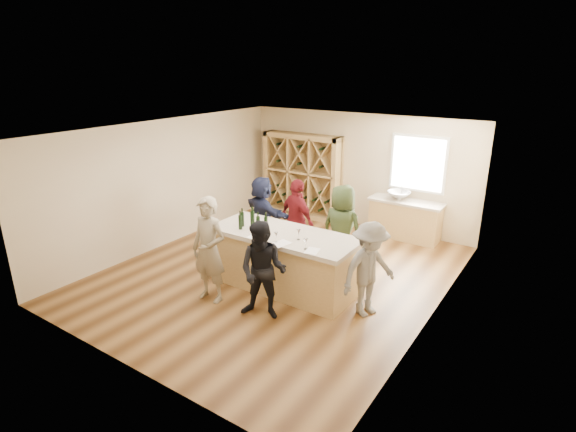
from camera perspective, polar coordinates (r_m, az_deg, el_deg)
The scene contains 33 objects.
floor at distance 8.97m, azimuth -1.25°, elevation -7.50°, with size 6.00×7.00×0.10m, color brown.
ceiling at distance 8.11m, azimuth -1.40°, elevation 11.18°, with size 6.00×7.00×0.10m, color white.
wall_back at distance 11.42m, azimuth 8.99°, elevation 5.83°, with size 6.00×0.10×2.80m, color beige.
wall_front at distance 6.08m, azimuth -21.02°, elevation -7.16°, with size 6.00×0.10×2.80m, color beige.
wall_left at distance 10.42m, azimuth -15.25°, elevation 4.13°, with size 0.10×7.00×2.80m, color beige.
wall_right at distance 7.22m, azimuth 18.96°, elevation -2.77°, with size 0.10×7.00×2.80m, color beige.
window_frame at distance 10.74m, azimuth 16.20°, elevation 6.40°, with size 1.30×0.06×1.30m, color white.
window_pane at distance 10.71m, azimuth 16.14°, elevation 6.37°, with size 1.18×0.01×1.18m, color white.
wine_rack at distance 11.94m, azimuth 1.79°, elevation 5.14°, with size 2.20×0.45×2.20m, color tan.
back_counter_base at distance 10.87m, azimuth 14.63°, elevation -0.55°, with size 1.60×0.58×0.86m, color tan.
back_counter_top at distance 10.74m, azimuth 14.83°, elevation 1.76°, with size 1.70×0.62×0.06m, color #BFB29D.
sink at distance 10.76m, azimuth 13.88°, elevation 2.57°, with size 0.54×0.54×0.19m, color silver.
faucet at distance 10.91m, azimuth 14.23°, elevation 3.07°, with size 0.02×0.02×0.30m, color silver.
tasting_counter_base at distance 8.19m, azimuth -0.55°, elevation -5.93°, with size 2.60×1.00×1.00m, color tan.
tasting_counter_top at distance 7.98m, azimuth -0.57°, elevation -2.41°, with size 2.72×1.12×0.08m, color #BFB29D.
wine_bottle_a at distance 8.28m, azimuth -5.82°, elevation -0.41°, with size 0.07×0.07×0.27m, color black.
wine_bottle_b at distance 8.13m, azimuth -6.08°, elevation -0.79°, with size 0.07×0.07×0.27m, color black.
wine_bottle_c at distance 8.15m, azimuth -4.53°, elevation -0.48°, with size 0.08×0.08×0.32m, color black.
wine_bottle_d at distance 7.99m, azimuth -3.81°, elevation -1.02°, with size 0.07×0.07×0.28m, color black.
wine_bottle_e at distance 7.99m, azimuth -2.83°, elevation -1.03°, with size 0.07×0.07×0.28m, color black.
wine_glass_a at distance 7.79m, azimuth -4.12°, elevation -2.01°, with size 0.06×0.06×0.17m, color white.
wine_glass_b at distance 7.52m, azimuth -1.51°, elevation -2.73°, with size 0.07×0.07×0.17m, color white.
wine_glass_c at distance 7.25m, azimuth 2.26°, elevation -3.56°, with size 0.07×0.07×0.18m, color white.
wine_glass_d at distance 7.63m, azimuth 1.35°, elevation -2.35°, with size 0.07×0.07×0.19m, color white.
tasting_menu_a at distance 7.84m, azimuth -4.04°, elevation -2.53°, with size 0.22×0.30×0.00m, color white.
tasting_menu_b at distance 7.50m, azimuth -0.91°, elevation -3.50°, with size 0.24×0.32×0.00m, color white.
tasting_menu_c at distance 7.22m, azimuth 3.09°, elevation -4.43°, with size 0.21×0.28×0.00m, color white.
person_near_left at distance 7.75m, azimuth -9.98°, elevation -4.27°, with size 0.68×0.49×1.86m, color gray.
person_near_right at distance 7.17m, azimuth -3.19°, elevation -6.96°, with size 0.79×0.43×1.63m, color black.
person_server at distance 7.35m, azimuth 10.27°, elevation -6.71°, with size 1.03×0.48×1.60m, color slate.
person_far_mid at distance 9.23m, azimuth 1.17°, elevation -0.55°, with size 1.01×0.52×1.73m, color #590F14.
person_far_right at distance 8.73m, azimuth 6.85°, elevation -1.70°, with size 0.87×0.56×1.77m, color #263319.
person_far_left at distance 9.84m, azimuth -3.27°, elevation 0.39°, with size 1.52×0.55×1.64m, color #191E38.
Camera 1 is at (4.62, -6.58, 3.94)m, focal length 28.00 mm.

